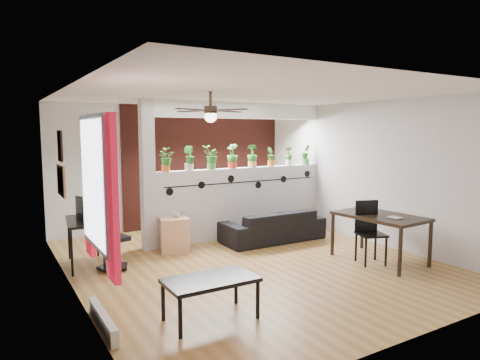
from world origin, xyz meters
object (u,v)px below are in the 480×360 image
object	(u,v)px
cup	(176,215)
coffee_table	(211,283)
dining_table	(380,220)
computer_desk	(85,224)
potted_plant_0	(165,159)
folding_chair	(369,226)
potted_plant_5	(271,156)
potted_plant_7	(306,154)
office_chair	(111,241)
potted_plant_6	(289,156)
potted_plant_1	(189,157)
potted_plant_3	(232,155)
potted_plant_2	(211,157)
potted_plant_4	(252,155)
ceiling_fan	(211,112)
cube_shelf	(174,234)
sofa	(273,226)

from	to	relation	value
cup	coffee_table	distance (m)	2.84
dining_table	coffee_table	size ratio (longest dim) A/B	1.42
cup	computer_desk	bearing A→B (deg)	-177.95
potted_plant_0	dining_table	distance (m)	3.74
potted_plant_0	folding_chair	xyz separation A→B (m)	(2.39, -2.50, -1.00)
potted_plant_5	potted_plant_7	bearing A→B (deg)	-0.00
office_chair	dining_table	distance (m)	4.18
potted_plant_6	cup	distance (m)	2.83
potted_plant_1	office_chair	distance (m)	2.14
potted_plant_5	computer_desk	xyz separation A→B (m)	(-3.73, -0.39, -0.91)
potted_plant_7	coffee_table	xyz separation A→B (m)	(-3.84, -3.07, -1.16)
potted_plant_3	potted_plant_5	xyz separation A→B (m)	(0.90, 0.00, -0.04)
potted_plant_1	potted_plant_3	xyz separation A→B (m)	(0.90, 0.00, 0.01)
potted_plant_2	potted_plant_4	size ratio (longest dim) A/B	0.98
potted_plant_1	potted_plant_6	size ratio (longest dim) A/B	1.18
ceiling_fan	potted_plant_0	xyz separation A→B (m)	(0.02, 1.80, -0.74)
dining_table	folding_chair	world-z (taller)	folding_chair
computer_desk	potted_plant_7	bearing A→B (deg)	4.87
dining_table	potted_plant_3	bearing A→B (deg)	115.98
cube_shelf	potted_plant_7	bearing A→B (deg)	19.98
potted_plant_6	potted_plant_4	bearing A→B (deg)	180.00
potted_plant_3	computer_desk	bearing A→B (deg)	-172.05
potted_plant_7	computer_desk	distance (m)	4.74
potted_plant_5	office_chair	world-z (taller)	potted_plant_5
potted_plant_2	dining_table	size ratio (longest dim) A/B	0.31
ceiling_fan	folding_chair	world-z (taller)	ceiling_fan
sofa	folding_chair	world-z (taller)	folding_chair
potted_plant_0	potted_plant_2	bearing A→B (deg)	0.00
folding_chair	cup	bearing A→B (deg)	137.31
potted_plant_1	potted_plant_3	bearing A→B (deg)	0.00
potted_plant_0	potted_plant_5	xyz separation A→B (m)	(2.26, 0.00, -0.02)
ceiling_fan	folding_chair	size ratio (longest dim) A/B	1.22
potted_plant_1	potted_plant_7	distance (m)	2.71
potted_plant_1	cup	world-z (taller)	potted_plant_1
potted_plant_4	potted_plant_2	bearing A→B (deg)	-180.00
potted_plant_2	cup	bearing A→B (deg)	-158.24
potted_plant_5	sofa	size ratio (longest dim) A/B	0.21
potted_plant_1	sofa	xyz separation A→B (m)	(1.42, -0.63, -1.31)
potted_plant_1	cube_shelf	distance (m)	1.41
potted_plant_1	cup	distance (m)	1.09
coffee_table	potted_plant_7	bearing A→B (deg)	38.65
potted_plant_1	computer_desk	distance (m)	2.18
ceiling_fan	potted_plant_7	size ratio (longest dim) A/B	2.81
potted_plant_4	cup	bearing A→B (deg)	-169.03
ceiling_fan	potted_plant_1	size ratio (longest dim) A/B	2.65
office_chair	folding_chair	bearing A→B (deg)	-26.06
potted_plant_5	dining_table	bearing A→B (deg)	-82.52
cup	folding_chair	size ratio (longest dim) A/B	0.13
coffee_table	sofa	bearing A→B (deg)	43.75
potted_plant_7	ceiling_fan	bearing A→B (deg)	-150.49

